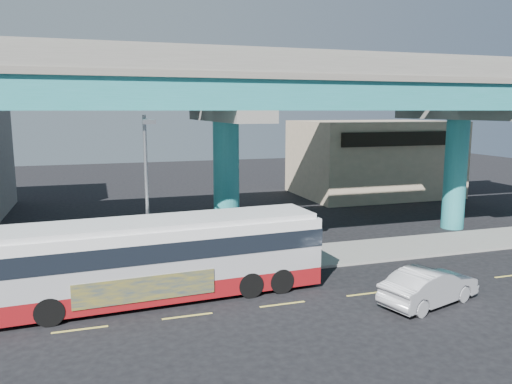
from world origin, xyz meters
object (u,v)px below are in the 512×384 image
object	(u,v)px
street_lamp	(147,176)
stop_sign	(303,233)
sedan	(429,286)
transit_bus	(167,255)
parked_car	(55,265)

from	to	relation	value
street_lamp	stop_sign	distance (m)	8.56
sedan	street_lamp	distance (m)	12.94
transit_bus	stop_sign	bearing A→B (deg)	13.54
transit_bus	street_lamp	bearing A→B (deg)	107.43
transit_bus	sedan	size ratio (longest dim) A/B	2.74
parked_car	stop_sign	bearing A→B (deg)	-89.68
parked_car	stop_sign	distance (m)	12.16
parked_car	street_lamp	size ratio (longest dim) A/B	0.54
street_lamp	parked_car	bearing A→B (deg)	153.03
stop_sign	parked_car	bearing A→B (deg)	156.65
parked_car	stop_sign	size ratio (longest dim) A/B	1.80
transit_bus	stop_sign	xyz separation A→B (m)	(7.28, 2.21, -0.13)
transit_bus	street_lamp	distance (m)	3.60
stop_sign	street_lamp	bearing A→B (deg)	168.65
parked_car	street_lamp	world-z (taller)	street_lamp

